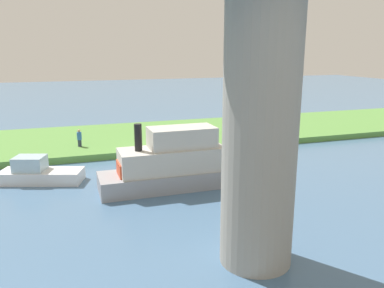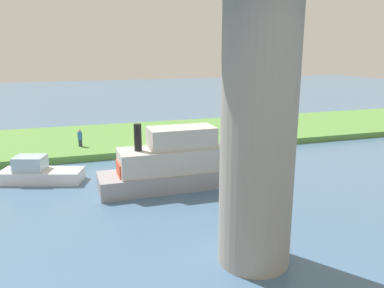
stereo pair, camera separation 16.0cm
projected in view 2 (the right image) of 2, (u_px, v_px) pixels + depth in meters
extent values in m
plane|color=#4C7093|center=(160.00, 156.00, 30.11)|extent=(160.00, 160.00, 0.00)
cube|color=#5B9342|center=(145.00, 136.00, 35.59)|extent=(80.00, 12.00, 0.50)
cylinder|color=#9E998E|center=(258.00, 133.00, 13.93)|extent=(2.72, 2.72, 10.13)
cylinder|color=#2D334C|center=(80.00, 143.00, 30.87)|extent=(0.29, 0.29, 0.55)
cylinder|color=blue|center=(80.00, 136.00, 30.73)|extent=(0.51, 0.51, 0.60)
sphere|color=tan|center=(80.00, 131.00, 30.64)|extent=(0.24, 0.24, 0.24)
cylinder|color=brown|center=(214.00, 138.00, 32.22)|extent=(0.20, 0.20, 0.79)
cube|color=#99999E|center=(165.00, 179.00, 22.95)|extent=(7.72, 2.59, 1.03)
cube|color=beige|center=(172.00, 159.00, 22.80)|extent=(6.18, 2.33, 1.37)
cube|color=beige|center=(182.00, 137.00, 22.68)|extent=(3.86, 1.96, 1.20)
cylinder|color=black|center=(138.00, 137.00, 21.86)|extent=(0.43, 0.43, 1.54)
cube|color=#D84C2D|center=(130.00, 168.00, 22.12)|extent=(1.37, 1.55, 0.77)
cube|color=white|center=(42.00, 176.00, 24.02)|extent=(5.23, 3.21, 0.77)
cube|color=silver|center=(30.00, 163.00, 23.83)|extent=(2.12, 1.89, 0.88)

